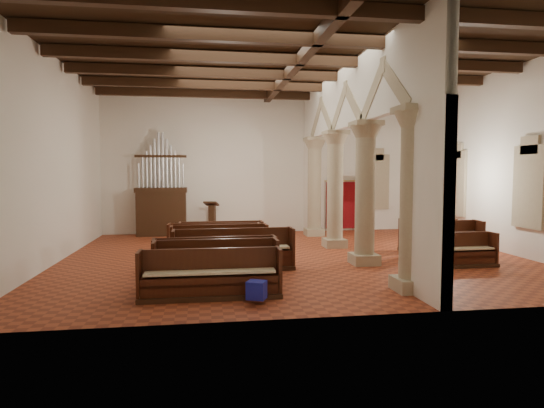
{
  "coord_description": "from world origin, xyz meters",
  "views": [
    {
      "loc": [
        -2.73,
        -13.87,
        2.64
      ],
      "look_at": [
        -0.58,
        0.5,
        1.62
      ],
      "focal_mm": 30.0,
      "sensor_mm": 36.0,
      "label": 1
    }
  ],
  "objects_px": {
    "pipe_organ": "(162,203)",
    "nave_pew_0": "(211,282)",
    "lectern": "(212,221)",
    "processional_banner": "(367,214)",
    "aisle_pew_0": "(463,255)"
  },
  "relations": [
    {
      "from": "pipe_organ",
      "to": "nave_pew_0",
      "type": "height_order",
      "value": "pipe_organ"
    },
    {
      "from": "lectern",
      "to": "processional_banner",
      "type": "relative_size",
      "value": 0.53
    },
    {
      "from": "processional_banner",
      "to": "nave_pew_0",
      "type": "distance_m",
      "value": 11.48
    },
    {
      "from": "lectern",
      "to": "processional_banner",
      "type": "distance_m",
      "value": 6.66
    },
    {
      "from": "lectern",
      "to": "aisle_pew_0",
      "type": "relative_size",
      "value": 0.77
    },
    {
      "from": "aisle_pew_0",
      "to": "nave_pew_0",
      "type": "bearing_deg",
      "value": -163.77
    },
    {
      "from": "lectern",
      "to": "nave_pew_0",
      "type": "bearing_deg",
      "value": -71.05
    },
    {
      "from": "pipe_organ",
      "to": "processional_banner",
      "type": "relative_size",
      "value": 1.63
    },
    {
      "from": "lectern",
      "to": "processional_banner",
      "type": "bearing_deg",
      "value": 14.58
    },
    {
      "from": "nave_pew_0",
      "to": "pipe_organ",
      "type": "bearing_deg",
      "value": 101.13
    },
    {
      "from": "lectern",
      "to": "aisle_pew_0",
      "type": "bearing_deg",
      "value": -28.09
    },
    {
      "from": "pipe_organ",
      "to": "lectern",
      "type": "distance_m",
      "value": 2.23
    },
    {
      "from": "processional_banner",
      "to": "aisle_pew_0",
      "type": "height_order",
      "value": "processional_banner"
    },
    {
      "from": "lectern",
      "to": "nave_pew_0",
      "type": "relative_size",
      "value": 0.48
    },
    {
      "from": "lectern",
      "to": "aisle_pew_0",
      "type": "xyz_separation_m",
      "value": [
        6.86,
        -7.68,
        -0.27
      ]
    }
  ]
}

